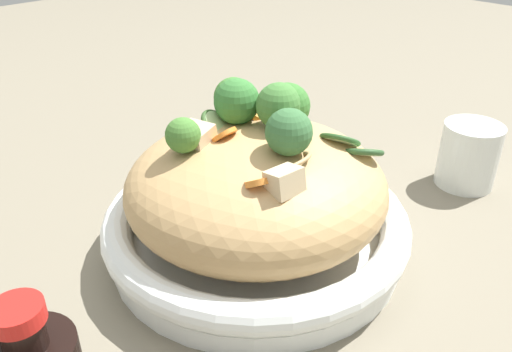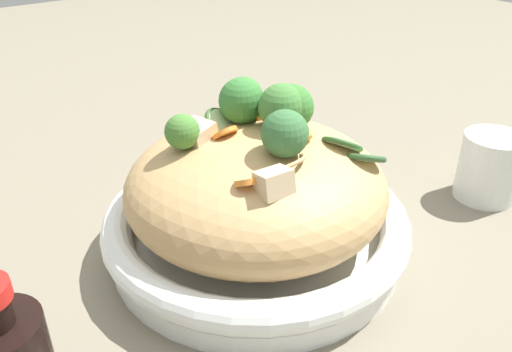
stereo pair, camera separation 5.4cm
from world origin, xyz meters
name	(u,v)px [view 1 (the left image)]	position (x,y,z in m)	size (l,w,h in m)	color
ground_plane	(256,247)	(0.00, 0.00, 0.00)	(3.00, 3.00, 0.00)	#766E5B
serving_bowl	(256,227)	(0.00, 0.00, 0.03)	(0.33, 0.33, 0.05)	white
noodle_heap	(256,186)	(0.00, 0.00, 0.08)	(0.27, 0.27, 0.12)	tan
broccoli_florets	(257,110)	(0.02, -0.02, 0.15)	(0.19, 0.16, 0.07)	#9BBE7A
carrot_coins	(256,134)	(0.01, -0.01, 0.13)	(0.14, 0.13, 0.03)	orange
zucchini_slices	(312,140)	(-0.03, -0.05, 0.13)	(0.18, 0.14, 0.05)	beige
chicken_chunks	(230,155)	(-0.01, 0.04, 0.13)	(0.15, 0.04, 0.03)	beige
drinking_glass	(469,155)	(-0.09, -0.30, 0.04)	(0.08, 0.08, 0.09)	silver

